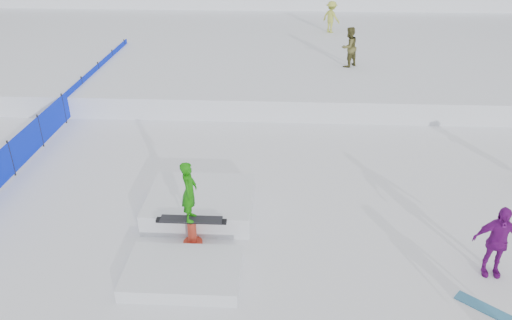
{
  "coord_description": "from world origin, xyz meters",
  "views": [
    {
      "loc": [
        1.08,
        -9.37,
        7.06
      ],
      "look_at": [
        0.5,
        2.0,
        1.1
      ],
      "focal_mm": 35.0,
      "sensor_mm": 36.0,
      "label": 1
    }
  ],
  "objects_px": {
    "walker_ygreen": "(331,17)",
    "spectator_purple": "(497,241)",
    "jib_rail_feature": "(196,218)",
    "safety_fence": "(64,109)",
    "walker_olive": "(349,47)"
  },
  "relations": [
    {
      "from": "safety_fence",
      "to": "spectator_purple",
      "type": "distance_m",
      "value": 14.2
    },
    {
      "from": "safety_fence",
      "to": "jib_rail_feature",
      "type": "height_order",
      "value": "jib_rail_feature"
    },
    {
      "from": "walker_ygreen",
      "to": "spectator_purple",
      "type": "xyz_separation_m",
      "value": [
        1.95,
        -18.21,
        -0.78
      ]
    },
    {
      "from": "safety_fence",
      "to": "walker_olive",
      "type": "relative_size",
      "value": 9.71
    },
    {
      "from": "walker_olive",
      "to": "jib_rail_feature",
      "type": "height_order",
      "value": "walker_olive"
    },
    {
      "from": "walker_olive",
      "to": "walker_ygreen",
      "type": "xyz_separation_m",
      "value": [
        -0.23,
        6.08,
        -0.02
      ]
    },
    {
      "from": "spectator_purple",
      "to": "jib_rail_feature",
      "type": "xyz_separation_m",
      "value": [
        -6.46,
        1.26,
        -0.52
      ]
    },
    {
      "from": "safety_fence",
      "to": "walker_olive",
      "type": "height_order",
      "value": "walker_olive"
    },
    {
      "from": "safety_fence",
      "to": "jib_rail_feature",
      "type": "relative_size",
      "value": 3.64
    },
    {
      "from": "walker_olive",
      "to": "jib_rail_feature",
      "type": "xyz_separation_m",
      "value": [
        -4.74,
        -10.86,
        -1.32
      ]
    },
    {
      "from": "walker_ygreen",
      "to": "jib_rail_feature",
      "type": "xyz_separation_m",
      "value": [
        -4.51,
        -16.95,
        -1.3
      ]
    },
    {
      "from": "walker_ygreen",
      "to": "spectator_purple",
      "type": "bearing_deg",
      "value": 138.96
    },
    {
      "from": "jib_rail_feature",
      "to": "walker_ygreen",
      "type": "bearing_deg",
      "value": 75.09
    },
    {
      "from": "safety_fence",
      "to": "walker_olive",
      "type": "xyz_separation_m",
      "value": [
        10.39,
        4.71,
        1.07
      ]
    },
    {
      "from": "walker_ygreen",
      "to": "jib_rail_feature",
      "type": "distance_m",
      "value": 17.59
    }
  ]
}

